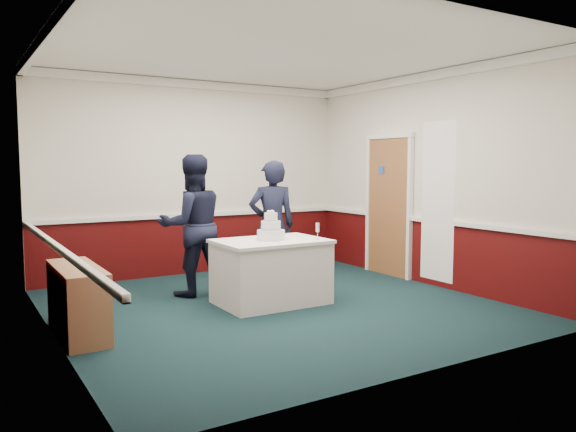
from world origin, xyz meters
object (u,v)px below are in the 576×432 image
person_woman (272,225)px  wedding_cake (271,231)px  champagne_flute (318,228)px  cake_table (271,271)px  sideboard (78,301)px  cake_knife (277,242)px  person_man (192,225)px

person_woman → wedding_cake: bearing=76.6°
champagne_flute → person_woman: size_ratio=0.12×
cake_table → champagne_flute: (0.50, -0.28, 0.53)m
sideboard → wedding_cake: size_ratio=3.30×
sideboard → cake_knife: bearing=-1.5°
person_man → champagne_flute: bearing=137.9°
wedding_cake → person_woman: (0.43, 0.73, -0.02)m
wedding_cake → person_woman: bearing=59.3°
champagne_flute → person_man: size_ratio=0.11×
champagne_flute → cake_knife: bearing=171.4°
wedding_cake → cake_knife: bearing=-98.5°
person_man → sideboard: bearing=36.8°
cake_table → person_man: person_man is taller
champagne_flute → person_man: person_man is taller
wedding_cake → champagne_flute: 0.57m
sideboard → wedding_cake: wedding_cake is taller
wedding_cake → person_man: person_man is taller
champagne_flute → person_man: (-1.16, 1.20, -0.01)m
wedding_cake → cake_knife: wedding_cake is taller
cake_knife → person_woman: person_woman is taller
sideboard → person_man: person_man is taller
cake_knife → person_woman: 1.05m
person_woman → person_man: bearing=7.5°
cake_table → person_woman: bearing=59.3°
cake_knife → person_man: size_ratio=0.12×
cake_table → person_man: bearing=125.5°
cake_table → person_man: size_ratio=0.72×
person_woman → champagne_flute: bearing=110.9°
sideboard → person_woman: (2.73, 0.87, 0.53)m
wedding_cake → cake_knife: (-0.03, -0.20, -0.11)m
person_man → person_woman: person_man is taller
sideboard → champagne_flute: 2.86m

